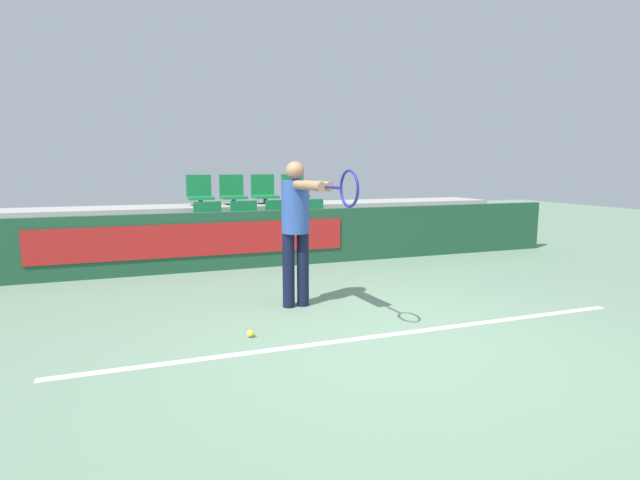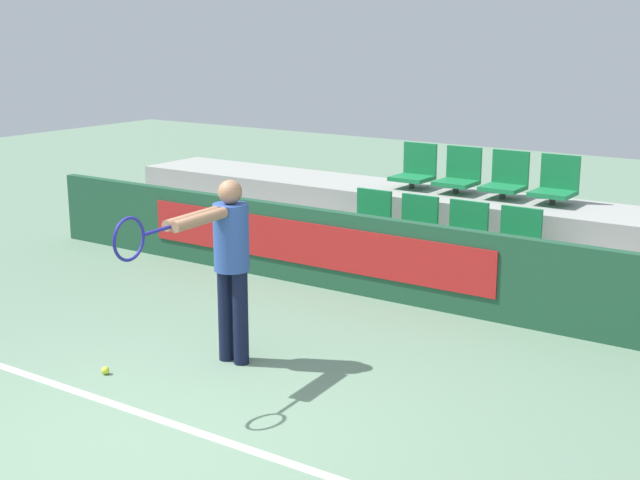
{
  "view_description": "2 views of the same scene",
  "coord_description": "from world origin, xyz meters",
  "px_view_note": "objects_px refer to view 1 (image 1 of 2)",
  "views": [
    {
      "loc": [
        -1.96,
        -3.73,
        1.5
      ],
      "look_at": [
        0.18,
        2.08,
        0.6
      ],
      "focal_mm": 28.0,
      "sensor_mm": 36.0,
      "label": 1
    },
    {
      "loc": [
        4.24,
        -4.14,
        2.8
      ],
      "look_at": [
        -0.13,
        2.25,
        0.91
      ],
      "focal_mm": 50.0,
      "sensor_mm": 36.0,
      "label": 2
    }
  ],
  "objects_px": {
    "stadium_chair_0": "(209,222)",
    "stadium_chair_2": "(280,220)",
    "stadium_chair_7": "(294,191)",
    "stadium_chair_1": "(245,221)",
    "tennis_player": "(298,220)",
    "tennis_ball": "(250,334)",
    "stadium_chair_4": "(200,193)",
    "stadium_chair_6": "(264,192)",
    "stadium_chair_3": "(313,219)",
    "stadium_chair_5": "(233,192)"
  },
  "relations": [
    {
      "from": "stadium_chair_1",
      "to": "tennis_player",
      "type": "xyz_separation_m",
      "value": [
        -0.08,
        -3.09,
        0.33
      ]
    },
    {
      "from": "stadium_chair_1",
      "to": "stadium_chair_4",
      "type": "relative_size",
      "value": 1.0
    },
    {
      "from": "stadium_chair_2",
      "to": "tennis_player",
      "type": "height_order",
      "value": "tennis_player"
    },
    {
      "from": "stadium_chair_1",
      "to": "tennis_ball",
      "type": "xyz_separation_m",
      "value": [
        -0.77,
        -3.83,
        -0.6
      ]
    },
    {
      "from": "stadium_chair_4",
      "to": "stadium_chair_6",
      "type": "bearing_deg",
      "value": 0.0
    },
    {
      "from": "tennis_player",
      "to": "tennis_ball",
      "type": "distance_m",
      "value": 1.37
    },
    {
      "from": "stadium_chair_0",
      "to": "stadium_chair_3",
      "type": "distance_m",
      "value": 1.77
    },
    {
      "from": "stadium_chair_3",
      "to": "tennis_player",
      "type": "bearing_deg",
      "value": -112.19
    },
    {
      "from": "stadium_chair_2",
      "to": "stadium_chair_4",
      "type": "height_order",
      "value": "stadium_chair_4"
    },
    {
      "from": "stadium_chair_4",
      "to": "tennis_player",
      "type": "distance_m",
      "value": 4.21
    },
    {
      "from": "stadium_chair_0",
      "to": "tennis_ball",
      "type": "distance_m",
      "value": 3.88
    },
    {
      "from": "stadium_chair_0",
      "to": "stadium_chair_3",
      "type": "xyz_separation_m",
      "value": [
        1.77,
        0.0,
        0.0
      ]
    },
    {
      "from": "tennis_player",
      "to": "stadium_chair_3",
      "type": "bearing_deg",
      "value": 63.49
    },
    {
      "from": "stadium_chair_0",
      "to": "stadium_chair_2",
      "type": "xyz_separation_m",
      "value": [
        1.18,
        0.0,
        0.0
      ]
    },
    {
      "from": "stadium_chair_2",
      "to": "tennis_ball",
      "type": "distance_m",
      "value": 4.11
    },
    {
      "from": "stadium_chair_4",
      "to": "stadium_chair_6",
      "type": "relative_size",
      "value": 1.0
    },
    {
      "from": "stadium_chair_4",
      "to": "stadium_chair_5",
      "type": "relative_size",
      "value": 1.0
    },
    {
      "from": "stadium_chair_6",
      "to": "tennis_ball",
      "type": "relative_size",
      "value": 8.14
    },
    {
      "from": "stadium_chair_5",
      "to": "tennis_ball",
      "type": "relative_size",
      "value": 8.14
    },
    {
      "from": "stadium_chair_3",
      "to": "stadium_chair_7",
      "type": "relative_size",
      "value": 1.0
    },
    {
      "from": "stadium_chair_3",
      "to": "tennis_player",
      "type": "xyz_separation_m",
      "value": [
        -1.26,
        -3.09,
        0.33
      ]
    },
    {
      "from": "stadium_chair_4",
      "to": "stadium_chair_0",
      "type": "bearing_deg",
      "value": -90.0
    },
    {
      "from": "stadium_chair_0",
      "to": "stadium_chair_6",
      "type": "relative_size",
      "value": 1.0
    },
    {
      "from": "stadium_chair_1",
      "to": "stadium_chair_7",
      "type": "height_order",
      "value": "stadium_chair_7"
    },
    {
      "from": "stadium_chair_4",
      "to": "stadium_chair_5",
      "type": "height_order",
      "value": "same"
    },
    {
      "from": "stadium_chair_0",
      "to": "stadium_chair_7",
      "type": "bearing_deg",
      "value": 31.45
    },
    {
      "from": "stadium_chair_4",
      "to": "stadium_chair_5",
      "type": "distance_m",
      "value": 0.59
    },
    {
      "from": "stadium_chair_0",
      "to": "stadium_chair_2",
      "type": "relative_size",
      "value": 1.0
    },
    {
      "from": "stadium_chair_3",
      "to": "stadium_chair_7",
      "type": "height_order",
      "value": "stadium_chair_7"
    },
    {
      "from": "stadium_chair_1",
      "to": "stadium_chair_2",
      "type": "xyz_separation_m",
      "value": [
        0.59,
        0.0,
        0.0
      ]
    },
    {
      "from": "stadium_chair_7",
      "to": "stadium_chair_1",
      "type": "bearing_deg",
      "value": -137.47
    },
    {
      "from": "stadium_chair_4",
      "to": "tennis_player",
      "type": "relative_size",
      "value": 0.34
    },
    {
      "from": "stadium_chair_5",
      "to": "stadium_chair_6",
      "type": "bearing_deg",
      "value": 0.0
    },
    {
      "from": "stadium_chair_1",
      "to": "stadium_chair_2",
      "type": "height_order",
      "value": "same"
    },
    {
      "from": "tennis_player",
      "to": "tennis_ball",
      "type": "bearing_deg",
      "value": -137.38
    },
    {
      "from": "stadium_chair_4",
      "to": "stadium_chair_3",
      "type": "bearing_deg",
      "value": -31.45
    },
    {
      "from": "stadium_chair_5",
      "to": "stadium_chair_7",
      "type": "distance_m",
      "value": 1.18
    },
    {
      "from": "stadium_chair_1",
      "to": "stadium_chair_0",
      "type": "bearing_deg",
      "value": 180.0
    },
    {
      "from": "stadium_chair_6",
      "to": "tennis_player",
      "type": "xyz_separation_m",
      "value": [
        -0.67,
        -4.18,
        -0.09
      ]
    },
    {
      "from": "stadium_chair_1",
      "to": "stadium_chair_5",
      "type": "height_order",
      "value": "stadium_chair_5"
    },
    {
      "from": "stadium_chair_3",
      "to": "stadium_chair_5",
      "type": "bearing_deg",
      "value": 137.47
    },
    {
      "from": "stadium_chair_2",
      "to": "tennis_ball",
      "type": "relative_size",
      "value": 8.14
    },
    {
      "from": "stadium_chair_2",
      "to": "stadium_chair_6",
      "type": "height_order",
      "value": "stadium_chair_6"
    },
    {
      "from": "stadium_chair_1",
      "to": "tennis_player",
      "type": "distance_m",
      "value": 3.11
    },
    {
      "from": "stadium_chair_4",
      "to": "stadium_chair_7",
      "type": "height_order",
      "value": "same"
    },
    {
      "from": "stadium_chair_5",
      "to": "tennis_ball",
      "type": "distance_m",
      "value": 5.08
    },
    {
      "from": "stadium_chair_2",
      "to": "stadium_chair_7",
      "type": "height_order",
      "value": "stadium_chair_7"
    },
    {
      "from": "stadium_chair_0",
      "to": "stadium_chair_1",
      "type": "height_order",
      "value": "same"
    },
    {
      "from": "stadium_chair_1",
      "to": "stadium_chair_7",
      "type": "distance_m",
      "value": 1.66
    },
    {
      "from": "stadium_chair_0",
      "to": "tennis_player",
      "type": "distance_m",
      "value": 3.15
    }
  ]
}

